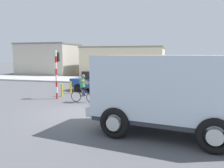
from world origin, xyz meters
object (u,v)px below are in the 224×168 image
cyclist (83,88)px  car_red_near (97,81)px  truck_foreground (168,89)px  bollard_far (71,87)px  bollard_near (62,90)px  car_white_mid (169,83)px  traffic_light_pole (57,68)px

cyclist → car_red_near: cyclist is taller
truck_foreground → bollard_far: 10.55m
bollard_near → car_white_mid: bearing=21.0°
cyclist → bollard_far: (-2.25, 2.92, -0.41)m
truck_foreground → car_red_near: (-5.82, 8.88, -0.85)m
car_red_near → bollard_near: size_ratio=4.68×
truck_foreground → bollard_near: (-7.43, 5.99, -1.22)m
truck_foreground → car_red_near: size_ratio=1.36×
truck_foreground → bollard_near: 9.62m
traffic_light_pole → car_red_near: size_ratio=0.76×
bollard_far → truck_foreground: bearing=-44.9°
car_red_near → bollard_far: size_ratio=4.68×
cyclist → traffic_light_pole: 2.53m
traffic_light_pole → bollard_far: size_ratio=3.56×
car_red_near → bollard_far: bearing=-137.3°
traffic_light_pole → car_red_near: (1.48, 3.74, -1.25)m
car_red_near → cyclist: bearing=-81.8°
bollard_far → cyclist: bearing=-52.4°
truck_foreground → car_red_near: 10.65m
cyclist → car_white_mid: 6.53m
traffic_light_pole → car_red_near: 4.22m
truck_foreground → car_white_mid: size_ratio=1.33×
traffic_light_pole → car_red_near: bearing=68.4°
cyclist → truck_foreground: bearing=-40.8°
truck_foreground → bollard_far: (-7.43, 7.39, -1.22)m
truck_foreground → car_white_mid: bearing=91.6°
car_red_near → traffic_light_pole: bearing=-111.6°
cyclist → car_white_mid: size_ratio=0.40×
car_red_near → bollard_far: 2.22m
cyclist → bollard_near: 2.74m
car_white_mid → bollard_far: 7.31m
cyclist → car_white_mid: cyclist is taller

